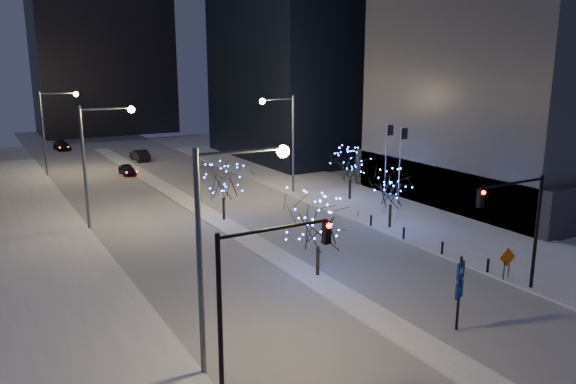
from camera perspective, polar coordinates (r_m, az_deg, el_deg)
ground at (r=29.27m, az=12.17°, el=-14.33°), size 160.00×160.00×0.00m
road at (r=58.39m, az=-11.36°, el=-0.33°), size 20.00×130.00×0.02m
median at (r=53.79m, az=-9.64°, el=-1.34°), size 2.00×80.00×0.15m
east_sidewalk at (r=52.67m, az=9.83°, el=-1.66°), size 10.00×90.00×0.15m
west_sidewalk at (r=41.35m, az=-23.14°, el=-6.70°), size 8.00×90.00×0.15m
midrise_block at (r=63.69m, az=25.27°, el=13.41°), size 30.00×22.00×30.00m
plinth at (r=64.68m, az=24.15°, el=1.87°), size 30.00×24.00×4.00m
horizon_block at (r=113.76m, az=-18.58°, el=16.35°), size 24.00×14.00×42.00m
street_lamp_w_near at (r=23.80m, az=-6.68°, el=-3.71°), size 4.40×0.56×10.00m
street_lamp_w_mid at (r=47.33m, az=-18.85°, el=4.11°), size 4.40×0.56×10.00m
street_lamp_w_far at (r=71.86m, az=-22.87°, el=6.65°), size 4.40×0.56×10.00m
street_lamp_east at (r=56.80m, az=-0.27°, el=6.16°), size 3.90×0.56×10.00m
traffic_signal_west at (r=22.85m, az=-3.38°, el=-8.99°), size 5.26×0.43×7.00m
traffic_signal_east at (r=34.49m, az=22.56°, el=-2.32°), size 5.26×0.43×7.00m
flagpoles at (r=48.57m, az=10.62°, el=2.77°), size 1.35×2.60×8.00m
bollards at (r=42.29m, az=13.48°, el=-4.79°), size 0.16×12.16×0.90m
car_near at (r=70.20m, az=-16.01°, el=2.20°), size 1.55×3.78×1.28m
car_mid at (r=79.79m, az=-14.83°, el=3.64°), size 1.80×4.75×1.55m
car_far at (r=93.26m, az=-21.98°, el=4.39°), size 2.27×4.91×1.39m
holiday_tree_median_near at (r=34.90m, az=3.09°, el=-3.07°), size 4.53×4.53×5.42m
holiday_tree_median_far at (r=47.59m, az=-6.62°, el=1.16°), size 5.22×5.22×5.20m
holiday_tree_plaza_near at (r=45.84m, az=10.45°, el=0.50°), size 4.07×4.07×5.11m
holiday_tree_plaza_far at (r=54.84m, az=6.36°, el=2.80°), size 4.86×4.86×5.28m
wayfinding_sign at (r=29.71m, az=17.03°, el=-9.07°), size 0.69×0.30×3.94m
construction_sign at (r=37.47m, az=21.38°, el=-6.47°), size 1.22×0.22×2.02m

